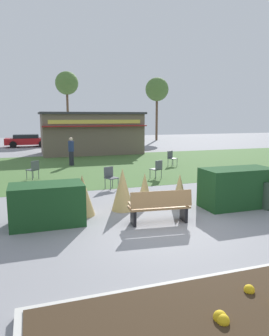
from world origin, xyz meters
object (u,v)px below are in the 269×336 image
Objects in this scene: trash_bin at (269,195)px; cafe_chair_east at (157,168)px; parked_car_west_slot at (27,140)px; food_kiosk at (91,133)px; tree_right_bg at (157,90)px; person_strolling at (71,151)px; cafe_chair_north at (171,157)px; parked_car_center_slot at (78,139)px; tree_left_bg at (67,84)px; cafe_chair_west at (110,176)px; park_bench at (160,207)px; cafe_chair_center at (34,168)px.

cafe_chair_east is at bearing 104.73° from trash_bin.
parked_car_west_slot reaches higher than cafe_chair_east.
tree_right_bg reaches higher than food_kiosk.
tree_right_bg is at bearing -173.61° from person_strolling.
parked_car_center_slot reaches higher than cafe_chair_north.
trash_bin is at bearing -73.52° from parked_car_west_slot.
cafe_chair_north is at bearing 55.73° from cafe_chair_east.
tree_left_bg is at bearing 89.94° from food_kiosk.
parked_car_west_slot is (-8.13, 15.47, 0.12)m from cafe_chair_north.
cafe_chair_west is 27.46m from tree_right_bg.
parked_car_west_slot is 0.98× the size of parked_car_center_slot.
park_bench is 1.96× the size of cafe_chair_east.
parked_car_west_slot is 16.54m from tree_right_bg.
park_bench is at bearing -112.18° from tree_right_bg.
tree_left_bg is at bearing 94.20° from trash_bin.
cafe_chair_west is 0.12× the size of tree_right_bg.
parked_car_center_slot is 0.57× the size of tree_right_bg.
food_kiosk is at bearing 85.20° from park_bench.
person_strolling is (-0.69, 6.79, 0.33)m from cafe_chair_west.
tree_left_bg is at bearing 158.68° from tree_right_bg.
food_kiosk is 4.69× the size of person_strolling.
parked_car_west_slot is (-7.28, 24.61, 0.21)m from trash_bin.
tree_left_bg is at bearing -143.90° from person_strolling.
parked_car_center_slot is (-2.34, 24.61, 0.21)m from trash_bin.
person_strolling reaches higher than park_bench.
cafe_chair_north is (3.25, -8.05, -1.11)m from food_kiosk.
tree_left_bg reaches higher than tree_right_bg.
cafe_chair_north is at bearing 12.60° from cafe_chair_center.
person_strolling is at bearing 95.80° from cafe_chair_west.
parked_car_center_slot is at bearing -159.06° from tree_right_bg.
food_kiosk is at bearing 94.51° from cafe_chair_east.
trash_bin is 6.02m from cafe_chair_west.
tree_right_bg reaches higher than cafe_chair_west.
trash_bin is 0.52× the size of person_strolling.
trash_bin is 33.22m from tree_left_bg.
parked_car_west_slot is at bearing -165.56° from tree_right_bg.
tree_right_bg reaches higher than park_bench.
cafe_chair_north is 0.21× the size of parked_car_center_slot.
tree_right_bg is (15.13, 3.90, 5.43)m from parked_car_west_slot.
tree_left_bg is at bearing 58.20° from parked_car_west_slot.
trash_bin is at bearing 65.65° from person_strolling.
person_strolling reaches higher than cafe_chair_center.
park_bench is 25.06m from parked_car_west_slot.
cafe_chair_east is 4.17m from cafe_chair_north.
parked_car_center_slot is (4.94, -0.00, 0.00)m from parked_car_west_slot.
park_bench is 1.96× the size of cafe_chair_center.
cafe_chair_west is at bearing -94.97° from parked_car_center_slot.
cafe_chair_west is 1.00× the size of cafe_chair_east.
parked_car_center_slot is at bearing 74.79° from cafe_chair_center.
tree_right_bg is (7.00, 19.37, 5.55)m from cafe_chair_north.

